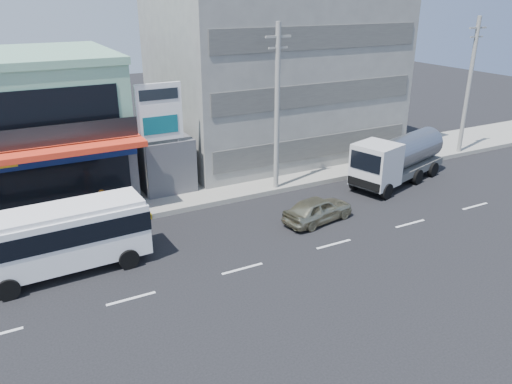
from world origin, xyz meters
TOP-DOWN VIEW (x-y plane):
  - ground at (0.00, 0.00)m, footprint 120.00×120.00m
  - sidewalk at (5.00, 9.50)m, footprint 70.00×5.00m
  - shop_building at (-8.00, 13.95)m, footprint 12.40×11.70m
  - concrete_building at (10.00, 15.00)m, footprint 16.00×12.00m
  - gap_structure at (0.00, 12.00)m, footprint 3.00×6.00m
  - satellite_dish at (0.00, 11.00)m, footprint 1.50×1.50m
  - billboard at (-0.50, 9.20)m, footprint 2.60×0.18m
  - utility_pole_near at (6.00, 7.40)m, footprint 1.60×0.30m
  - utility_pole_far at (22.00, 7.40)m, footprint 1.60×0.30m
  - minibus at (-6.91, 3.45)m, footprint 7.27×2.75m
  - sedan at (5.80, 2.57)m, footprint 4.33×2.34m
  - tanker_truck at (13.55, 5.11)m, footprint 8.15×4.38m
  - motorcycle_rider at (-4.46, 6.80)m, footprint 1.82×0.82m

SIDE VIEW (x-z plane):
  - ground at x=0.00m, z-range 0.00..0.00m
  - sidewalk at x=5.00m, z-range 0.00..0.30m
  - sedan at x=5.80m, z-range 0.00..1.40m
  - motorcycle_rider at x=-4.46m, z-range -0.38..1.87m
  - tanker_truck at x=13.55m, z-range 0.11..3.20m
  - gap_structure at x=0.00m, z-range 0.00..3.50m
  - minibus at x=-6.91m, z-range 0.29..3.30m
  - satellite_dish at x=0.00m, z-range 3.50..3.65m
  - shop_building at x=-8.00m, z-range 0.00..8.00m
  - billboard at x=-0.50m, z-range 1.48..8.38m
  - utility_pole_near at x=6.00m, z-range 0.15..10.15m
  - utility_pole_far at x=22.00m, z-range 0.15..10.15m
  - concrete_building at x=10.00m, z-range 0.00..14.00m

